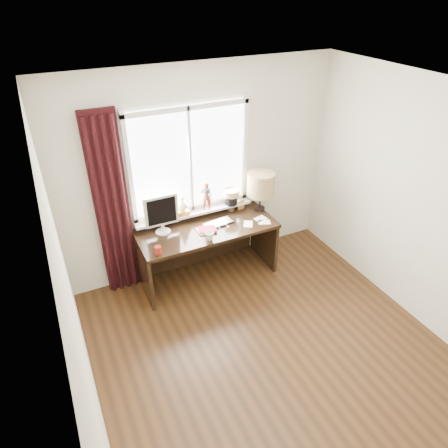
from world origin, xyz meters
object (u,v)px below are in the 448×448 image
laptop (218,223)px  table_lamp (261,184)px  red_cup (158,250)px  monitor (161,212)px  desk (204,240)px  mug (210,236)px

laptop → table_lamp: bearing=2.5°
red_cup → monitor: bearing=64.6°
red_cup → monitor: 0.49m
laptop → desk: (-0.16, 0.09, -0.26)m
mug → laptop: bearing=48.7°
mug → red_cup: size_ratio=1.05×
mug → desk: size_ratio=0.06×
red_cup → desk: bearing=27.4°
desk → monitor: size_ratio=3.47×
desk → table_lamp: (0.80, 0.01, 0.61)m
mug → monitor: (-0.44, 0.38, 0.23)m
monitor → desk: bearing=-3.5°
mug → table_lamp: table_lamp is taller
desk → mug: bearing=-101.8°
laptop → desk: bearing=144.8°
laptop → red_cup: size_ratio=3.72×
table_lamp → monitor: bearing=179.0°
laptop → monitor: bearing=163.7°
mug → table_lamp: (0.87, 0.36, 0.31)m
desk → monitor: (-0.51, 0.03, 0.52)m
desk → laptop: bearing=-29.1°
mug → monitor: 0.62m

